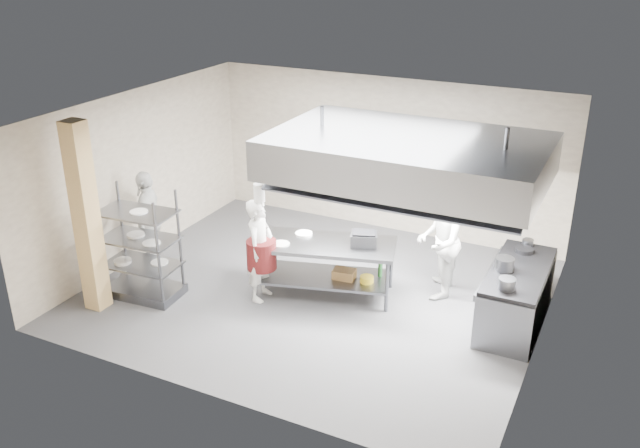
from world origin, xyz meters
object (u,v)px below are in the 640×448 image
at_px(island, 324,268).
at_px(chef_head, 260,250).
at_px(cooking_range, 516,297).
at_px(chef_plating, 149,220).
at_px(griddle, 364,239).
at_px(stockpot, 504,264).
at_px(pass_rack, 140,245).
at_px(chef_line, 439,241).

height_order(island, chef_head, chef_head).
bearing_deg(cooking_range, chef_plating, -171.31).
distance_m(cooking_range, griddle, 2.45).
distance_m(cooking_range, stockpot, 0.63).
distance_m(cooking_range, chef_plating, 6.17).
bearing_deg(chef_plating, pass_rack, 5.49).
bearing_deg(stockpot, island, -173.20).
xyz_separation_m(pass_rack, chef_plating, (-0.51, 0.85, -0.00)).
relative_size(chef_head, griddle, 4.16).
height_order(pass_rack, griddle, pass_rack).
height_order(chef_plating, griddle, chef_plating).
xyz_separation_m(chef_line, stockpot, (1.12, -0.46, 0.05)).
bearing_deg(pass_rack, cooking_range, 13.01).
distance_m(cooking_range, chef_line, 1.47).
relative_size(cooking_range, chef_head, 1.19).
bearing_deg(pass_rack, chef_plating, 116.50).
distance_m(chef_line, griddle, 1.20).
distance_m(pass_rack, cooking_range, 5.86).
height_order(chef_line, chef_plating, chef_line).
bearing_deg(griddle, chef_plating, 169.68).
relative_size(pass_rack, chef_line, 0.94).
bearing_deg(stockpot, griddle, -176.49).
bearing_deg(chef_head, pass_rack, 107.12).
bearing_deg(chef_line, chef_head, -71.60).
height_order(chef_line, stockpot, chef_line).
bearing_deg(griddle, stockpot, -16.93).
height_order(island, pass_rack, pass_rack).
distance_m(island, chef_line, 1.88).
relative_size(chef_line, chef_plating, 1.07).
relative_size(chef_head, stockpot, 6.12).
bearing_deg(stockpot, chef_plating, -172.29).
relative_size(chef_plating, stockpot, 6.45).
xyz_separation_m(island, pass_rack, (-2.60, -1.32, 0.44)).
bearing_deg(pass_rack, stockpot, 12.35).
height_order(cooking_range, chef_plating, chef_plating).
height_order(pass_rack, chef_line, chef_line).
xyz_separation_m(island, griddle, (0.60, 0.20, 0.55)).
bearing_deg(chef_line, stockpot, 57.77).
relative_size(chef_head, chef_line, 0.89).
bearing_deg(stockpot, chef_line, 157.85).
height_order(island, cooking_range, island).
bearing_deg(cooking_range, island, -171.13).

